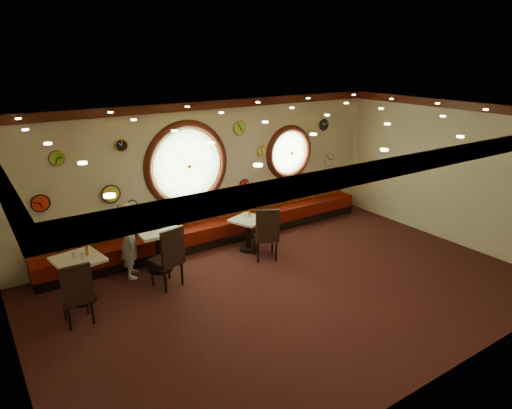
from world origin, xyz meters
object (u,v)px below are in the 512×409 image
object	(u,v)px
chair_b	(169,254)
condiment_a_pepper	(82,256)
chair_c	(267,231)
condiment_a_salt	(73,256)
condiment_b_bottle	(160,222)
table_a	(80,274)
condiment_b_pepper	(158,226)
condiment_c_bottle	(249,213)
chair_a	(77,290)
waiter	(130,240)
condiment_c_pepper	(250,215)
condiment_a_bottle	(86,250)
table_c	(249,230)
condiment_b_salt	(152,228)
condiment_c_salt	(246,216)
table_b	(159,244)

from	to	relation	value
chair_b	condiment_a_pepper	distance (m)	1.50
chair_c	condiment_a_pepper	bearing A→B (deg)	-161.51
condiment_a_salt	condiment_b_bottle	size ratio (longest dim) A/B	0.64
chair_c	condiment_b_bottle	bearing A→B (deg)	177.72
table_a	condiment_b_pepper	bearing A→B (deg)	13.73
condiment_c_bottle	chair_a	bearing A→B (deg)	-164.79
condiment_b_pepper	waiter	bearing A→B (deg)	175.17
condiment_a_salt	condiment_c_bottle	bearing A→B (deg)	4.58
condiment_c_pepper	condiment_b_pepper	bearing A→B (deg)	175.16
condiment_b_pepper	condiment_a_bottle	world-z (taller)	condiment_a_bottle
table_a	condiment_a_bottle	xyz separation A→B (m)	(0.17, 0.03, 0.40)
table_c	condiment_a_bottle	size ratio (longest dim) A/B	4.79
condiment_a_salt	condiment_b_salt	world-z (taller)	condiment_b_salt
condiment_c_salt	waiter	world-z (taller)	waiter
table_a	condiment_c_pepper	world-z (taller)	condiment_c_pepper
chair_b	condiment_a_pepper	size ratio (longest dim) A/B	7.13
chair_b	condiment_c_salt	world-z (taller)	chair_b
chair_c	condiment_b_bottle	distance (m)	2.18
waiter	condiment_a_salt	bearing A→B (deg)	134.24
table_a	condiment_b_salt	distance (m)	1.61
condiment_b_bottle	chair_b	bearing A→B (deg)	-103.11
chair_a	condiment_c_salt	world-z (taller)	chair_a
condiment_b_salt	condiment_a_pepper	distance (m)	1.53
table_c	condiment_a_pepper	world-z (taller)	condiment_a_pepper
table_c	waiter	size ratio (longest dim) A/B	0.56
condiment_a_salt	condiment_c_salt	world-z (taller)	condiment_a_salt
table_b	condiment_c_bottle	size ratio (longest dim) A/B	6.21
condiment_c_salt	waiter	bearing A→B (deg)	175.81
table_b	chair_b	xyz separation A→B (m)	(-0.11, -0.78, 0.13)
chair_c	condiment_a_salt	world-z (taller)	chair_c
table_c	condiment_c_bottle	xyz separation A→B (m)	(0.09, 0.12, 0.34)
table_a	table_b	distance (m)	1.66
condiment_c_salt	table_b	bearing A→B (deg)	176.51
condiment_a_bottle	condiment_c_bottle	world-z (taller)	condiment_a_bottle
condiment_a_bottle	condiment_c_pepper	bearing A→B (deg)	3.22
chair_b	condiment_b_salt	bearing A→B (deg)	75.83
condiment_a_salt	waiter	size ratio (longest dim) A/B	0.07
condiment_b_bottle	condiment_a_pepper	bearing A→B (deg)	-159.98
condiment_c_bottle	waiter	world-z (taller)	waiter
condiment_a_salt	condiment_b_pepper	world-z (taller)	condiment_b_pepper
condiment_b_salt	condiment_a_pepper	bearing A→B (deg)	-161.50
condiment_b_salt	condiment_c_pepper	distance (m)	2.21
waiter	condiment_b_pepper	bearing A→B (deg)	-71.48
table_c	chair_c	size ratio (longest dim) A/B	1.20
table_b	table_c	bearing A→B (deg)	-5.14
condiment_a_salt	condiment_c_bottle	world-z (taller)	condiment_a_salt
table_c	condiment_c_salt	size ratio (longest dim) A/B	9.94
chair_c	condiment_a_bottle	size ratio (longest dim) A/B	4.00
condiment_b_salt	table_b	bearing A→B (deg)	-4.50
condiment_a_salt	table_b	bearing A→B (deg)	12.28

